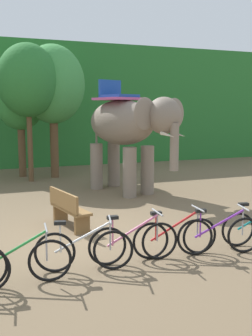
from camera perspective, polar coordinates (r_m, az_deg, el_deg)
The scene contains 12 objects.
ground_plane at distance 9.01m, azimuth -6.12°, elevation -9.54°, with size 80.00×80.00×0.00m, color brown.
foliage_hedge at distance 22.34m, azimuth -15.45°, elevation 8.73°, with size 36.00×6.00×6.04m, color #28702D.
tree_far_left at distance 16.92m, azimuth -15.04°, elevation 9.88°, with size 2.11×2.11×4.71m.
tree_right at distance 15.72m, azimuth -13.97°, elevation 12.11°, with size 2.32×2.32×5.26m.
tree_center at distance 16.48m, azimuth -10.51°, elevation 11.67°, with size 2.57×2.57×5.36m.
elephant at distance 13.09m, azimuth 0.22°, elevation 5.91°, with size 2.75×4.22×3.78m.
bike_green at distance 6.64m, azimuth -15.35°, elevation -12.93°, with size 1.71×0.52×0.92m.
bike_white at distance 6.98m, azimuth -6.08°, elevation -11.62°, with size 1.67×0.60×0.92m.
bike_pink at distance 7.32m, azimuth 1.12°, elevation -10.61°, with size 1.71×0.52×0.92m.
bike_red at distance 7.65m, azimuth 7.13°, elevation -9.81°, with size 1.71×0.52×0.92m.
bike_purple at distance 7.93m, azimuth 13.37°, elevation -9.33°, with size 1.68×0.57×0.92m.
wooden_bench at distance 9.45m, azimuth -8.37°, elevation -5.72°, with size 0.71×1.55×0.89m.
Camera 1 is at (-2.13, -8.31, 2.76)m, focal length 42.30 mm.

